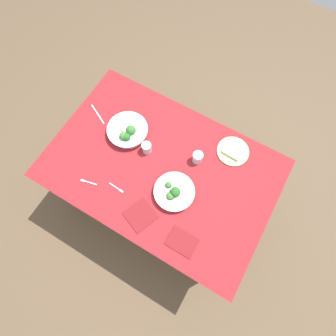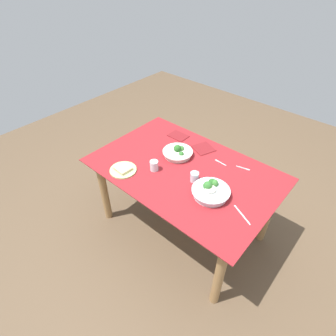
{
  "view_description": "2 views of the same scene",
  "coord_description": "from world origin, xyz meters",
  "px_view_note": "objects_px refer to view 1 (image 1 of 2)",
  "views": [
    {
      "loc": [
        0.36,
        -0.52,
        2.4
      ],
      "look_at": [
        0.04,
        0.02,
        0.74
      ],
      "focal_mm": 29.31,
      "sensor_mm": 36.0,
      "label": 1
    },
    {
      "loc": [
        -1.01,
        1.35,
        2.12
      ],
      "look_at": [
        0.1,
        0.09,
        0.74
      ],
      "focal_mm": 29.01,
      "sensor_mm": 36.0,
      "label": 2
    }
  ],
  "objects_px": {
    "broccoli_bowl_far": "(128,131)",
    "water_glass_center": "(198,157)",
    "napkin_folded_lower": "(140,215)",
    "fork_by_near_bowl": "(88,182)",
    "table_knife_left": "(98,114)",
    "broccoli_bowl_near": "(174,192)",
    "bread_side_plate": "(233,151)",
    "napkin_folded_upper": "(182,242)",
    "water_glass_side": "(147,148)",
    "fork_by_far_bowl": "(117,188)"
  },
  "relations": [
    {
      "from": "fork_by_near_bowl",
      "to": "fork_by_far_bowl",
      "type": "bearing_deg",
      "value": -174.81
    },
    {
      "from": "broccoli_bowl_near",
      "to": "water_glass_side",
      "type": "bearing_deg",
      "value": 150.92
    },
    {
      "from": "water_glass_center",
      "to": "table_knife_left",
      "type": "relative_size",
      "value": 0.46
    },
    {
      "from": "table_knife_left",
      "to": "broccoli_bowl_far",
      "type": "bearing_deg",
      "value": 22.18
    },
    {
      "from": "broccoli_bowl_far",
      "to": "fork_by_near_bowl",
      "type": "bearing_deg",
      "value": -94.5
    },
    {
      "from": "fork_by_far_bowl",
      "to": "napkin_folded_upper",
      "type": "relative_size",
      "value": 0.63
    },
    {
      "from": "broccoli_bowl_near",
      "to": "napkin_folded_upper",
      "type": "relative_size",
      "value": 1.47
    },
    {
      "from": "broccoli_bowl_near",
      "to": "fork_by_near_bowl",
      "type": "height_order",
      "value": "broccoli_bowl_near"
    },
    {
      "from": "fork_by_near_bowl",
      "to": "table_knife_left",
      "type": "bearing_deg",
      "value": -74.82
    },
    {
      "from": "table_knife_left",
      "to": "napkin_folded_upper",
      "type": "bearing_deg",
      "value": 0.11
    },
    {
      "from": "broccoli_bowl_near",
      "to": "table_knife_left",
      "type": "distance_m",
      "value": 0.79
    },
    {
      "from": "broccoli_bowl_far",
      "to": "napkin_folded_lower",
      "type": "xyz_separation_m",
      "value": [
        0.37,
        -0.43,
        -0.03
      ]
    },
    {
      "from": "bread_side_plate",
      "to": "water_glass_side",
      "type": "height_order",
      "value": "water_glass_side"
    },
    {
      "from": "water_glass_side",
      "to": "napkin_folded_upper",
      "type": "xyz_separation_m",
      "value": [
        0.49,
        -0.4,
        -0.04
      ]
    },
    {
      "from": "broccoli_bowl_far",
      "to": "water_glass_side",
      "type": "height_order",
      "value": "broccoli_bowl_far"
    },
    {
      "from": "broccoli_bowl_far",
      "to": "water_glass_side",
      "type": "bearing_deg",
      "value": -13.1
    },
    {
      "from": "broccoli_bowl_far",
      "to": "water_glass_center",
      "type": "xyz_separation_m",
      "value": [
        0.5,
        0.06,
        0.01
      ]
    },
    {
      "from": "broccoli_bowl_far",
      "to": "bread_side_plate",
      "type": "bearing_deg",
      "value": 19.32
    },
    {
      "from": "broccoli_bowl_far",
      "to": "napkin_folded_upper",
      "type": "distance_m",
      "value": 0.8
    },
    {
      "from": "fork_by_near_bowl",
      "to": "table_knife_left",
      "type": "height_order",
      "value": "same"
    },
    {
      "from": "table_knife_left",
      "to": "water_glass_center",
      "type": "bearing_deg",
      "value": 29.7
    },
    {
      "from": "water_glass_center",
      "to": "napkin_folded_upper",
      "type": "bearing_deg",
      "value": -71.36
    },
    {
      "from": "broccoli_bowl_near",
      "to": "bread_side_plate",
      "type": "distance_m",
      "value": 0.49
    },
    {
      "from": "bread_side_plate",
      "to": "table_knife_left",
      "type": "height_order",
      "value": "bread_side_plate"
    },
    {
      "from": "broccoli_bowl_near",
      "to": "table_knife_left",
      "type": "xyz_separation_m",
      "value": [
        -0.75,
        0.23,
        -0.03
      ]
    },
    {
      "from": "table_knife_left",
      "to": "broccoli_bowl_near",
      "type": "bearing_deg",
      "value": 9.33
    },
    {
      "from": "napkin_folded_lower",
      "to": "fork_by_near_bowl",
      "type": "bearing_deg",
      "value": 178.48
    },
    {
      "from": "water_glass_side",
      "to": "napkin_folded_lower",
      "type": "xyz_separation_m",
      "value": [
        0.19,
        -0.39,
        -0.04
      ]
    },
    {
      "from": "fork_by_near_bowl",
      "to": "table_knife_left",
      "type": "xyz_separation_m",
      "value": [
        -0.24,
        0.44,
        -0.0
      ]
    },
    {
      "from": "broccoli_bowl_far",
      "to": "water_glass_center",
      "type": "relative_size",
      "value": 3.29
    },
    {
      "from": "fork_by_near_bowl",
      "to": "napkin_folded_lower",
      "type": "xyz_separation_m",
      "value": [
        0.4,
        -0.01,
        0.0
      ]
    },
    {
      "from": "table_knife_left",
      "to": "napkin_folded_lower",
      "type": "relative_size",
      "value": 1.13
    },
    {
      "from": "water_glass_side",
      "to": "table_knife_left",
      "type": "bearing_deg",
      "value": 172.26
    },
    {
      "from": "bread_side_plate",
      "to": "water_glass_center",
      "type": "height_order",
      "value": "water_glass_center"
    },
    {
      "from": "table_knife_left",
      "to": "water_glass_side",
      "type": "bearing_deg",
      "value": 18.61
    },
    {
      "from": "water_glass_center",
      "to": "table_knife_left",
      "type": "bearing_deg",
      "value": -176.65
    },
    {
      "from": "table_knife_left",
      "to": "napkin_folded_lower",
      "type": "xyz_separation_m",
      "value": [
        0.64,
        -0.45,
        0.0
      ]
    },
    {
      "from": "fork_by_near_bowl",
      "to": "napkin_folded_lower",
      "type": "bearing_deg",
      "value": 165.52
    },
    {
      "from": "fork_by_far_bowl",
      "to": "fork_by_near_bowl",
      "type": "xyz_separation_m",
      "value": [
        -0.18,
        -0.06,
        -0.0
      ]
    },
    {
      "from": "water_glass_center",
      "to": "fork_by_far_bowl",
      "type": "xyz_separation_m",
      "value": [
        -0.35,
        -0.43,
        -0.04
      ]
    },
    {
      "from": "napkin_folded_lower",
      "to": "water_glass_center",
      "type": "bearing_deg",
      "value": 75.7
    },
    {
      "from": "water_glass_side",
      "to": "napkin_folded_upper",
      "type": "height_order",
      "value": "water_glass_side"
    },
    {
      "from": "water_glass_center",
      "to": "water_glass_side",
      "type": "relative_size",
      "value": 1.07
    },
    {
      "from": "broccoli_bowl_near",
      "to": "water_glass_side",
      "type": "relative_size",
      "value": 3.28
    },
    {
      "from": "broccoli_bowl_far",
      "to": "water_glass_center",
      "type": "bearing_deg",
      "value": 7.39
    },
    {
      "from": "bread_side_plate",
      "to": "napkin_folded_upper",
      "type": "relative_size",
      "value": 1.23
    },
    {
      "from": "napkin_folded_upper",
      "to": "napkin_folded_lower",
      "type": "height_order",
      "value": "same"
    },
    {
      "from": "water_glass_center",
      "to": "napkin_folded_upper",
      "type": "distance_m",
      "value": 0.54
    },
    {
      "from": "bread_side_plate",
      "to": "broccoli_bowl_far",
      "type": "bearing_deg",
      "value": -160.68
    },
    {
      "from": "broccoli_bowl_far",
      "to": "broccoli_bowl_near",
      "type": "bearing_deg",
      "value": -23.62
    }
  ]
}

